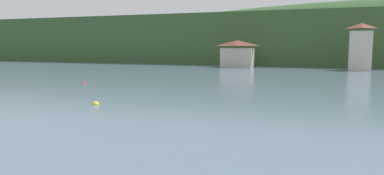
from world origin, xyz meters
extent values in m
cube|color=#38562D|center=(0.00, 129.83, 6.19)|extent=(352.00, 52.53, 12.37)
cube|color=#BCB29E|center=(-11.85, 97.23, 2.03)|extent=(6.68, 3.33, 4.06)
pyramid|color=brown|center=(-11.85, 97.23, 5.14)|extent=(7.01, 3.49, 1.16)
cube|color=beige|center=(11.85, 97.07, 3.67)|extent=(3.87, 3.01, 7.33)
pyramid|color=brown|center=(11.85, 97.07, 8.31)|extent=(4.07, 3.16, 1.05)
sphere|color=red|center=(-22.06, 59.29, 0.00)|extent=(0.42, 0.42, 0.42)
sphere|color=yellow|center=(-10.90, 46.36, 0.00)|extent=(0.54, 0.54, 0.54)
camera|label=1|loc=(6.42, 22.78, 4.78)|focal=33.35mm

